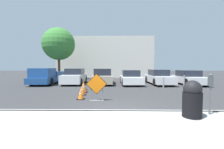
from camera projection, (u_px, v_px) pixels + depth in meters
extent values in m
plane|color=#333335|center=(116.00, 83.00, 15.52)|extent=(96.00, 96.00, 0.00)
cube|color=#999993|center=(122.00, 130.00, 3.95)|extent=(26.82, 3.16, 0.14)
cube|color=#999993|center=(120.00, 112.00, 5.53)|extent=(26.82, 0.20, 0.14)
cube|color=black|center=(97.00, 84.00, 7.62)|extent=(1.07, 0.03, 1.07)
cube|color=orange|center=(97.00, 84.00, 7.61)|extent=(1.01, 0.03, 1.01)
cube|color=slate|center=(97.00, 100.00, 7.71)|extent=(0.72, 0.20, 0.02)
cube|color=slate|center=(91.00, 92.00, 7.69)|extent=(0.04, 0.04, 0.88)
cube|color=slate|center=(103.00, 92.00, 7.68)|extent=(0.04, 0.04, 0.88)
cube|color=black|center=(81.00, 99.00, 8.05)|extent=(0.41, 0.41, 0.03)
cone|color=orange|center=(81.00, 93.00, 8.03)|extent=(0.30, 0.30, 0.62)
cylinder|color=white|center=(81.00, 90.00, 8.02)|extent=(0.10, 0.10, 0.06)
cylinder|color=white|center=(81.00, 93.00, 8.03)|extent=(0.17, 0.17, 0.06)
cube|color=black|center=(83.00, 95.00, 9.23)|extent=(0.42, 0.42, 0.03)
cone|color=orange|center=(82.00, 89.00, 9.21)|extent=(0.31, 0.31, 0.66)
cylinder|color=white|center=(82.00, 87.00, 9.20)|extent=(0.10, 0.10, 0.06)
cylinder|color=white|center=(82.00, 89.00, 9.21)|extent=(0.17, 0.17, 0.06)
cube|color=black|center=(84.00, 92.00, 10.21)|extent=(0.53, 0.53, 0.03)
cone|color=orange|center=(84.00, 87.00, 10.19)|extent=(0.40, 0.40, 0.71)
cylinder|color=white|center=(84.00, 84.00, 10.19)|extent=(0.12, 0.12, 0.06)
cylinder|color=white|center=(84.00, 87.00, 10.19)|extent=(0.22, 0.22, 0.06)
cube|color=black|center=(84.00, 90.00, 11.28)|extent=(0.50, 0.50, 0.03)
cone|color=orange|center=(84.00, 86.00, 11.26)|extent=(0.37, 0.37, 0.59)
cylinder|color=white|center=(84.00, 84.00, 11.26)|extent=(0.12, 0.12, 0.05)
cylinder|color=white|center=(84.00, 86.00, 11.27)|extent=(0.20, 0.20, 0.05)
cube|color=navy|center=(48.00, 79.00, 15.34)|extent=(2.12, 5.26, 0.55)
cube|color=navy|center=(43.00, 73.00, 14.13)|extent=(1.87, 2.13, 0.85)
cube|color=navy|center=(56.00, 73.00, 17.55)|extent=(1.88, 0.15, 0.45)
cube|color=navy|center=(61.00, 74.00, 16.36)|extent=(0.17, 2.50, 0.45)
cube|color=navy|center=(43.00, 74.00, 16.34)|extent=(0.17, 2.50, 0.45)
cylinder|color=black|center=(51.00, 82.00, 13.79)|extent=(0.26, 0.73, 0.72)
cylinder|color=black|center=(31.00, 82.00, 13.77)|extent=(0.26, 0.73, 0.72)
cylinder|color=black|center=(62.00, 79.00, 16.91)|extent=(0.26, 0.73, 0.72)
cylinder|color=black|center=(46.00, 79.00, 16.89)|extent=(0.26, 0.73, 0.72)
cube|color=silver|center=(75.00, 78.00, 15.15)|extent=(1.98, 4.52, 0.78)
cube|color=#1E232D|center=(75.00, 71.00, 15.23)|extent=(1.68, 2.11, 0.59)
cylinder|color=black|center=(81.00, 82.00, 13.80)|extent=(0.22, 0.68, 0.68)
cylinder|color=black|center=(62.00, 82.00, 13.77)|extent=(0.22, 0.68, 0.68)
cylinder|color=black|center=(85.00, 79.00, 16.56)|extent=(0.22, 0.68, 0.68)
cylinder|color=black|center=(70.00, 79.00, 16.53)|extent=(0.22, 0.68, 0.68)
cube|color=#A39984|center=(103.00, 79.00, 15.24)|extent=(2.12, 4.72, 0.70)
cube|color=#1E232D|center=(103.00, 72.00, 15.32)|extent=(1.77, 2.21, 0.66)
cylinder|color=black|center=(112.00, 82.00, 13.85)|extent=(0.23, 0.66, 0.65)
cylinder|color=black|center=(93.00, 82.00, 13.79)|extent=(0.23, 0.66, 0.65)
cylinder|color=black|center=(111.00, 79.00, 16.71)|extent=(0.23, 0.66, 0.65)
cylinder|color=black|center=(95.00, 79.00, 16.65)|extent=(0.23, 0.66, 0.65)
cube|color=white|center=(131.00, 79.00, 14.80)|extent=(1.92, 4.52, 0.61)
cube|color=#1E232D|center=(130.00, 73.00, 14.88)|extent=(1.65, 2.09, 0.60)
cylinder|color=black|center=(142.00, 82.00, 13.43)|extent=(0.21, 0.69, 0.68)
cylinder|color=black|center=(123.00, 82.00, 13.42)|extent=(0.21, 0.69, 0.68)
cylinder|color=black|center=(137.00, 80.00, 16.20)|extent=(0.21, 0.69, 0.68)
cylinder|color=black|center=(121.00, 80.00, 16.20)|extent=(0.21, 0.69, 0.68)
cube|color=silver|center=(159.00, 79.00, 14.89)|extent=(1.90, 4.73, 0.67)
cube|color=#1E232D|center=(158.00, 73.00, 14.97)|extent=(1.61, 2.20, 0.59)
cylinder|color=black|center=(173.00, 82.00, 13.46)|extent=(0.22, 0.71, 0.71)
cylinder|color=black|center=(155.00, 82.00, 13.44)|extent=(0.22, 0.71, 0.71)
cylinder|color=black|center=(162.00, 79.00, 16.36)|extent=(0.22, 0.71, 0.71)
cylinder|color=black|center=(147.00, 79.00, 16.33)|extent=(0.22, 0.71, 0.71)
cube|color=silver|center=(188.00, 79.00, 14.52)|extent=(2.01, 4.38, 0.62)
cube|color=#1E232D|center=(188.00, 73.00, 14.59)|extent=(1.71, 2.04, 0.58)
cylinder|color=black|center=(206.00, 82.00, 13.21)|extent=(0.23, 0.72, 0.71)
cylinder|color=black|center=(187.00, 82.00, 13.17)|extent=(0.23, 0.72, 0.71)
cylinder|color=black|center=(190.00, 80.00, 15.88)|extent=(0.23, 0.72, 0.71)
cylinder|color=black|center=(174.00, 80.00, 15.85)|extent=(0.23, 0.72, 0.71)
cylinder|color=black|center=(192.00, 105.00, 4.78)|extent=(0.59, 0.59, 0.80)
sphere|color=black|center=(193.00, 89.00, 4.75)|extent=(0.56, 0.56, 0.56)
cylinder|color=gray|center=(163.00, 83.00, 12.26)|extent=(0.11, 0.11, 0.85)
sphere|color=gray|center=(164.00, 78.00, 12.24)|extent=(0.12, 0.12, 0.12)
cylinder|color=gray|center=(184.00, 82.00, 12.23)|extent=(0.11, 0.11, 0.98)
sphere|color=gray|center=(184.00, 76.00, 12.21)|extent=(0.12, 0.12, 0.12)
cylinder|color=#59595B|center=(210.00, 100.00, 5.05)|extent=(0.06, 0.06, 0.97)
cube|color=#474C51|center=(211.00, 81.00, 5.01)|extent=(0.11, 0.15, 0.32)
sphere|color=#474C51|center=(211.00, 75.00, 5.00)|extent=(0.11, 0.11, 0.11)
cube|color=beige|center=(105.00, 58.00, 26.02)|extent=(15.60, 5.00, 6.57)
cylinder|color=#513823|center=(59.00, 68.00, 19.80)|extent=(0.32, 0.32, 3.14)
sphere|color=#387A33|center=(59.00, 44.00, 19.63)|extent=(4.20, 4.20, 4.20)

